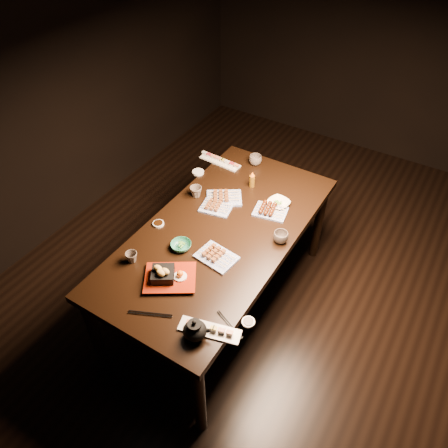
{
  "coord_description": "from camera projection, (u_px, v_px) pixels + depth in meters",
  "views": [
    {
      "loc": [
        0.75,
        -1.88,
        2.68
      ],
      "look_at": [
        -0.34,
        -0.12,
        0.77
      ],
      "focal_mm": 35.0,
      "sensor_mm": 36.0,
      "label": 1
    }
  ],
  "objects": [
    {
      "name": "ground",
      "position": [
        270.0,
        306.0,
        3.28
      ],
      "size": [
        5.0,
        5.0,
        0.0
      ],
      "primitive_type": "plane",
      "color": "black",
      "rests_on": "ground"
    },
    {
      "name": "dining_table",
      "position": [
        220.0,
        269.0,
        3.06
      ],
      "size": [
        1.24,
        1.94,
        0.75
      ],
      "primitive_type": "cube",
      "rotation": [
        0.0,
        0.0,
        0.2
      ],
      "color": "black",
      "rests_on": "ground"
    },
    {
      "name": "sushi_platter_near",
      "position": [
        210.0,
        329.0,
        2.24
      ],
      "size": [
        0.34,
        0.17,
        0.04
      ],
      "primitive_type": null,
      "rotation": [
        0.0,
        0.0,
        0.26
      ],
      "color": "white",
      "rests_on": "dining_table"
    },
    {
      "name": "sushi_platter_far",
      "position": [
        220.0,
        160.0,
        3.35
      ],
      "size": [
        0.34,
        0.11,
        0.04
      ],
      "primitive_type": null,
      "rotation": [
        0.0,
        0.0,
        3.08
      ],
      "color": "white",
      "rests_on": "dining_table"
    },
    {
      "name": "yakitori_plate_center",
      "position": [
        216.0,
        206.0,
        2.94
      ],
      "size": [
        0.23,
        0.19,
        0.05
      ],
      "primitive_type": null,
      "rotation": [
        0.0,
        0.0,
        0.19
      ],
      "color": "#828EB6",
      "rests_on": "dining_table"
    },
    {
      "name": "yakitori_plate_right",
      "position": [
        216.0,
        255.0,
        2.61
      ],
      "size": [
        0.26,
        0.2,
        0.06
      ],
      "primitive_type": null,
      "rotation": [
        0.0,
        0.0,
        -0.13
      ],
      "color": "#828EB6",
      "rests_on": "dining_table"
    },
    {
      "name": "yakitori_plate_left",
      "position": [
        224.0,
        196.0,
        3.02
      ],
      "size": [
        0.3,
        0.28,
        0.06
      ],
      "primitive_type": null,
      "rotation": [
        0.0,
        0.0,
        0.58
      ],
      "color": "#828EB6",
      "rests_on": "dining_table"
    },
    {
      "name": "tsukune_plate",
      "position": [
        271.0,
        209.0,
        2.92
      ],
      "size": [
        0.24,
        0.2,
        0.06
      ],
      "primitive_type": null,
      "rotation": [
        0.0,
        0.0,
        0.2
      ],
      "color": "#828EB6",
      "rests_on": "dining_table"
    },
    {
      "name": "edamame_bowl_green",
      "position": [
        181.0,
        246.0,
        2.68
      ],
      "size": [
        0.17,
        0.17,
        0.04
      ],
      "primitive_type": "imported",
      "rotation": [
        0.0,
        0.0,
        0.53
      ],
      "color": "#287B5D",
      "rests_on": "dining_table"
    },
    {
      "name": "edamame_bowl_cream",
      "position": [
        278.0,
        203.0,
        2.98
      ],
      "size": [
        0.17,
        0.17,
        0.04
      ],
      "primitive_type": "imported",
      "rotation": [
        0.0,
        0.0,
        -0.21
      ],
      "color": "beige",
      "rests_on": "dining_table"
    },
    {
      "name": "tempura_tray",
      "position": [
        170.0,
        274.0,
        2.47
      ],
      "size": [
        0.37,
        0.35,
        0.11
      ],
      "primitive_type": null,
      "rotation": [
        0.0,
        0.0,
        0.57
      ],
      "color": "black",
      "rests_on": "dining_table"
    },
    {
      "name": "teacup_near_left",
      "position": [
        132.0,
        257.0,
        2.59
      ],
      "size": [
        0.09,
        0.09,
        0.07
      ],
      "primitive_type": "imported",
      "rotation": [
        0.0,
        0.0,
        0.4
      ],
      "color": "brown",
      "rests_on": "dining_table"
    },
    {
      "name": "teacup_mid_right",
      "position": [
        281.0,
        237.0,
        2.71
      ],
      "size": [
        0.11,
        0.11,
        0.07
      ],
      "primitive_type": "imported",
      "rotation": [
        0.0,
        0.0,
        0.26
      ],
      "color": "brown",
      "rests_on": "dining_table"
    },
    {
      "name": "teacup_far_left",
      "position": [
        196.0,
        192.0,
        3.04
      ],
      "size": [
        0.11,
        0.11,
        0.08
      ],
      "primitive_type": "imported",
      "rotation": [
        0.0,
        0.0,
        0.33
      ],
      "color": "brown",
      "rests_on": "dining_table"
    },
    {
      "name": "teacup_far_right",
      "position": [
        255.0,
        160.0,
        3.32
      ],
      "size": [
        0.11,
        0.11,
        0.08
      ],
      "primitive_type": "imported",
      "rotation": [
        0.0,
        0.0,
        0.17
      ],
      "color": "brown",
      "rests_on": "dining_table"
    },
    {
      "name": "teapot",
      "position": [
        195.0,
        329.0,
        2.19
      ],
      "size": [
        0.19,
        0.19,
        0.12
      ],
      "primitive_type": null,
      "rotation": [
        0.0,
        0.0,
        0.41
      ],
      "color": "black",
      "rests_on": "dining_table"
    },
    {
      "name": "condiment_bottle",
      "position": [
        252.0,
        179.0,
        3.1
      ],
      "size": [
        0.04,
        0.04,
        0.12
      ],
      "primitive_type": "cylinder",
      "rotation": [
        0.0,
        0.0,
        -0.0
      ],
      "color": "#633F0D",
      "rests_on": "dining_table"
    },
    {
      "name": "sauce_dish_west",
      "position": [
        158.0,
        224.0,
        2.84
      ],
      "size": [
        0.1,
        0.1,
        0.01
      ],
      "primitive_type": "cylinder",
      "rotation": [
        0.0,
        0.0,
        0.58
      ],
      "color": "white",
      "rests_on": "dining_table"
    },
    {
      "name": "sauce_dish_east",
      "position": [
        274.0,
        212.0,
        2.93
      ],
      "size": [
        0.1,
        0.1,
        0.01
      ],
      "primitive_type": "cylinder",
      "rotation": [
        0.0,
        0.0,
        0.38
      ],
      "color": "white",
      "rests_on": "dining_table"
    },
    {
      "name": "sauce_dish_se",
      "position": [
        248.0,
        322.0,
        2.28
      ],
      "size": [
        0.1,
        0.1,
        0.01
      ],
      "primitive_type": "cylinder",
      "rotation": [
        0.0,
        0.0,
        0.52
      ],
      "color": "white",
      "rests_on": "dining_table"
    },
    {
      "name": "sauce_dish_nw",
      "position": [
        198.0,
        172.0,
        3.26
      ],
      "size": [
        0.1,
        0.1,
        0.02
      ],
      "primitive_type": "cylinder",
      "rotation": [
        0.0,
        0.0,
        -0.19
      ],
      "color": "white",
      "rests_on": "dining_table"
    },
    {
      "name": "chopsticks_near",
      "position": [
        150.0,
        314.0,
        2.32
      ],
      "size": [
        0.23,
        0.12,
        0.01
      ],
      "primitive_type": null,
      "rotation": [
        0.0,
        0.0,
        0.43
      ],
      "color": "black",
      "rests_on": "dining_table"
    },
    {
      "name": "chopsticks_se",
      "position": [
        229.0,
        325.0,
        2.27
      ],
      "size": [
        0.2,
        0.1,
        0.01
      ],
      "primitive_type": null,
      "rotation": [
        0.0,
        0.0,
        -0.4
      ],
      "color": "black",
      "rests_on": "dining_table"
    }
  ]
}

